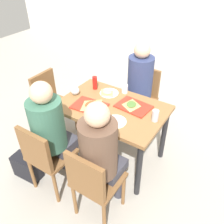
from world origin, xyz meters
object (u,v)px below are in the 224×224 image
object	(u,v)px
person_far_side	(139,83)
tray_red_far	(134,106)
chair_left_end	(51,99)
person_in_red	(52,128)
plastic_cup_a	(125,89)
chair_near_left	(45,155)
handbag	(27,167)
person_in_brown_jacket	(101,152)
pizza_slice_c	(107,92)
condiment_bottle	(95,83)
paper_plate_near_edge	(115,122)
chair_near_right	(93,182)
chair_far_side	(142,94)
soda_can	(155,116)
main_table	(112,114)
plastic_cup_b	(97,119)
foil_bundle	(75,91)
tray_red_near	(90,106)
pizza_slice_a	(92,104)
paper_plate_center	(109,93)
pizza_slice_b	(131,105)

from	to	relation	value
person_far_side	tray_red_far	distance (m)	0.55
chair_left_end	person_far_side	distance (m)	1.18
person_in_red	plastic_cup_a	distance (m)	0.99
chair_near_left	handbag	distance (m)	0.51
person_in_brown_jacket	pizza_slice_c	xyz separation A→B (m)	(-0.48, 0.82, 0.02)
pizza_slice_c	condiment_bottle	xyz separation A→B (m)	(-0.19, 0.02, 0.06)
pizza_slice_c	plastic_cup_a	xyz separation A→B (m)	(0.16, 0.13, 0.03)
paper_plate_near_edge	chair_near_right	bearing A→B (deg)	-78.17
chair_near_right	handbag	world-z (taller)	chair_near_right
chair_far_side	soda_can	world-z (taller)	soda_can
main_table	chair_left_end	size ratio (longest dim) A/B	1.34
person_in_red	person_far_side	xyz separation A→B (m)	(0.29, 1.25, 0.00)
person_far_side	handbag	size ratio (longest dim) A/B	3.98
person_far_side	plastic_cup_b	size ratio (longest dim) A/B	12.75
foil_bundle	paper_plate_near_edge	bearing A→B (deg)	-15.96
tray_red_near	soda_can	world-z (taller)	soda_can
tray_red_near	pizza_slice_c	xyz separation A→B (m)	(0.01, 0.32, 0.01)
person_in_red	person_in_brown_jacket	distance (m)	0.58
pizza_slice_a	plastic_cup_b	xyz separation A→B (m)	(0.22, -0.21, 0.03)
person_in_brown_jacket	plastic_cup_b	distance (m)	0.40
chair_left_end	pizza_slice_c	world-z (taller)	chair_left_end
person_in_red	pizza_slice_a	bearing A→B (deg)	78.33
person_in_red	tray_red_far	world-z (taller)	person_in_red
chair_near_left	pizza_slice_a	xyz separation A→B (m)	(0.10, 0.65, 0.27)
tray_red_far	plastic_cup_a	world-z (taller)	plastic_cup_a
main_table	condiment_bottle	world-z (taller)	condiment_bottle
condiment_bottle	tray_red_far	bearing A→B (deg)	-9.34
person_far_side	plastic_cup_b	distance (m)	0.95
person_in_brown_jacket	plastic_cup_a	world-z (taller)	person_in_brown_jacket
chair_left_end	plastic_cup_b	size ratio (longest dim) A/B	8.65
tray_red_near	paper_plate_center	distance (m)	0.35
chair_far_side	paper_plate_near_edge	distance (m)	1.02
tray_red_far	person_in_brown_jacket	bearing A→B (deg)	-83.28
chair_near_left	plastic_cup_a	distance (m)	1.16
chair_near_right	pizza_slice_b	world-z (taller)	chair_near_right
person_in_brown_jacket	paper_plate_near_edge	size ratio (longest dim) A/B	5.80
main_table	paper_plate_center	distance (m)	0.29
tray_red_near	chair_near_left	bearing A→B (deg)	-97.86
pizza_slice_c	tray_red_near	bearing A→B (deg)	-92.25
chair_far_side	pizza_slice_a	distance (m)	0.94
chair_far_side	plastic_cup_b	size ratio (longest dim) A/B	8.65
main_table	chair_near_left	world-z (taller)	chair_near_left
foil_bundle	tray_red_far	bearing A→B (deg)	10.86
chair_near_left	pizza_slice_a	world-z (taller)	chair_near_left
pizza_slice_c	plastic_cup_b	bearing A→B (deg)	-66.89
person_in_red	pizza_slice_a	xyz separation A→B (m)	(0.10, 0.51, 0.03)
tray_red_near	condiment_bottle	distance (m)	0.39
paper_plate_center	condiment_bottle	world-z (taller)	condiment_bottle
person_in_brown_jacket	soda_can	xyz separation A→B (m)	(0.20, 0.64, 0.06)
paper_plate_near_edge	plastic_cup_b	size ratio (longest dim) A/B	2.20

